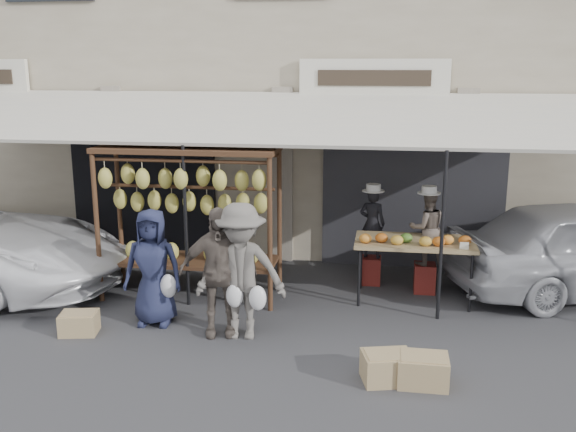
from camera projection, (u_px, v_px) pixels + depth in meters
name	position (u px, v px, depth m)	size (l,w,h in m)	color
ground_plane	(239.00, 342.00, 7.97)	(90.00, 90.00, 0.00)	#2D2D30
shophouse	(305.00, 50.00, 13.37)	(24.00, 6.15, 7.30)	#B8AC91
awning	(270.00, 119.00, 9.56)	(10.00, 2.35, 2.92)	#BBB8AC
banana_rack	(188.00, 193.00, 9.16)	(2.60, 0.90, 2.24)	#4A2817
produce_table	(415.00, 243.00, 9.16)	(1.70, 0.90, 1.04)	#9A7E52
vendor_left	(372.00, 224.00, 9.88)	(0.40, 0.26, 1.09)	black
vendor_right	(427.00, 228.00, 9.50)	(0.54, 0.42, 1.12)	#695C53
customer_left	(153.00, 267.00, 8.39)	(0.76, 0.50, 1.56)	#1F2340
customer_mid	(218.00, 272.00, 8.04)	(0.98, 0.41, 1.67)	#62564D
customer_right	(241.00, 271.00, 7.94)	(1.12, 0.64, 1.74)	#645F58
stool_left	(371.00, 270.00, 10.06)	(0.30, 0.30, 0.43)	maroon
stool_right	(425.00, 278.00, 9.68)	(0.31, 0.31, 0.44)	maroon
crate_near_a	(387.00, 368.00, 6.97)	(0.53, 0.40, 0.32)	tan
crate_near_b	(423.00, 370.00, 6.90)	(0.54, 0.41, 0.32)	tan
crate_far	(79.00, 323.00, 8.21)	(0.46, 0.35, 0.28)	tan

